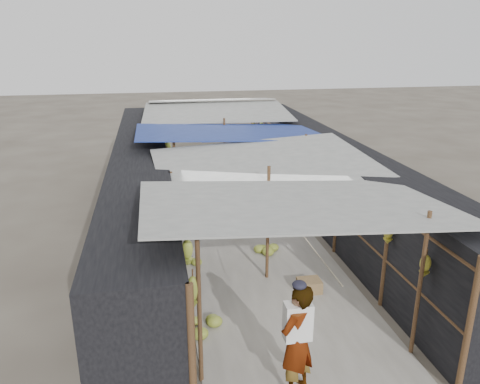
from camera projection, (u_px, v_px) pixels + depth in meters
ground at (310, 366)px, 7.70m from camera, size 80.00×80.00×0.00m
aisle_slab at (238, 220)px, 13.75m from camera, size 3.60×16.00×0.02m
stall_left at (142, 189)px, 12.91m from camera, size 1.40×15.00×2.30m
stall_right at (328, 178)px, 13.87m from camera, size 1.40×15.00×2.30m
crate_near at (245, 227)px, 12.91m from camera, size 0.56×0.51×0.28m
crate_mid at (309, 286)px, 9.87m from camera, size 0.48×0.39×0.29m
crate_back at (230, 216)px, 13.76m from camera, size 0.41×0.34×0.25m
black_basin at (235, 171)px, 18.44m from camera, size 0.64×0.64×0.19m
vendor_elderly at (297, 340)px, 6.87m from camera, size 0.79×0.74×1.82m
shopper_blue at (240, 203)px, 12.62m from camera, size 1.04×0.95×1.75m
vendor_seated at (268, 204)px, 13.90m from camera, size 0.30×0.52×0.79m
market_canopy at (237, 137)px, 13.33m from camera, size 5.62×15.20×2.77m
hanging_bananas at (233, 168)px, 12.96m from camera, size 3.96×13.52×0.80m
floor_bananas at (219, 222)px, 13.23m from camera, size 3.93×10.42×0.32m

